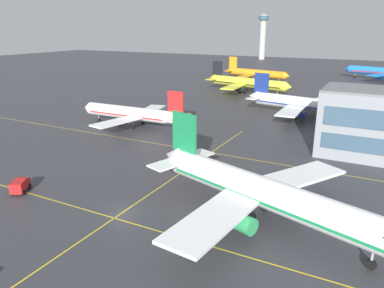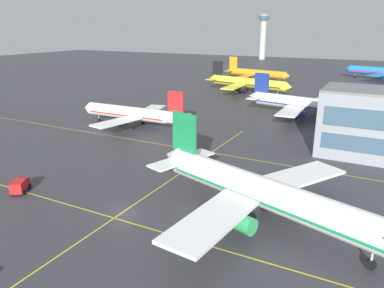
% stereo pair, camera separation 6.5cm
% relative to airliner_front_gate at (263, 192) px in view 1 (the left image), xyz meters
% --- Properties ---
extents(ground_plane, '(600.00, 600.00, 0.00)m').
position_rel_airliner_front_gate_xyz_m(ground_plane, '(-18.69, -6.87, -4.38)').
color(ground_plane, '#333338').
extents(airliner_front_gate, '(40.30, 34.46, 12.84)m').
position_rel_airliner_front_gate_xyz_m(airliner_front_gate, '(0.00, 0.00, 0.00)').
color(airliner_front_gate, white).
rests_on(airliner_front_gate, ground).
extents(airliner_second_row, '(34.08, 29.49, 10.63)m').
position_rel_airliner_front_gate_xyz_m(airliner_second_row, '(-46.34, 33.38, -0.76)').
color(airliner_second_row, white).
rests_on(airliner_second_row, ground).
extents(airliner_third_row, '(38.87, 33.05, 12.14)m').
position_rel_airliner_front_gate_xyz_m(airliner_third_row, '(-7.57, 65.33, -0.24)').
color(airliner_third_row, white).
rests_on(airliner_third_row, ground).
extents(airliner_far_left_stand, '(38.71, 32.89, 12.09)m').
position_rel_airliner_front_gate_xyz_m(airliner_far_left_stand, '(-37.92, 99.10, -0.25)').
color(airliner_far_left_stand, yellow).
rests_on(airliner_far_left_stand, ground).
extents(airliner_far_right_stand, '(35.97, 30.54, 11.25)m').
position_rel_airliner_front_gate_xyz_m(airliner_far_right_stand, '(-45.85, 134.49, -0.54)').
color(airliner_far_right_stand, orange).
rests_on(airliner_far_right_stand, ground).
extents(taxiway_markings, '(141.22, 70.94, 0.01)m').
position_rel_airliner_front_gate_xyz_m(taxiway_markings, '(-18.69, 7.25, -4.38)').
color(taxiway_markings, yellow).
rests_on(taxiway_markings, ground).
extents(service_truck_red_van, '(3.71, 4.47, 2.10)m').
position_rel_airliner_front_gate_xyz_m(service_truck_red_van, '(-37.92, -9.02, -3.21)').
color(service_truck_red_van, red).
rests_on(service_truck_red_van, ground).
extents(control_tower, '(8.82, 8.82, 36.54)m').
position_rel_airliner_front_gate_xyz_m(control_tower, '(-83.84, 263.80, 16.89)').
color(control_tower, '#ADA89E').
rests_on(control_tower, ground).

